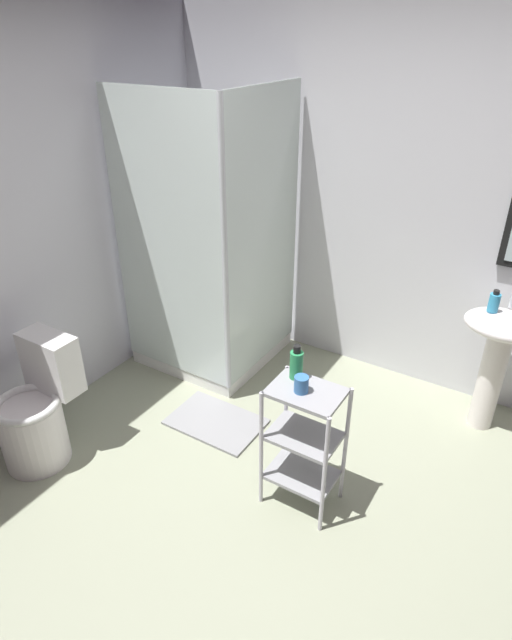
% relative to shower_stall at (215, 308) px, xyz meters
% --- Properties ---
extents(ground_plane, '(4.20, 4.20, 0.02)m').
position_rel_shower_stall_xyz_m(ground_plane, '(1.20, -1.22, -0.47)').
color(ground_plane, '#969B81').
extents(wall_back, '(4.20, 0.14, 2.50)m').
position_rel_shower_stall_xyz_m(wall_back, '(1.21, 0.63, 0.79)').
color(wall_back, silver).
rests_on(wall_back, ground_plane).
extents(shower_stall, '(0.92, 0.92, 2.00)m').
position_rel_shower_stall_xyz_m(shower_stall, '(0.00, 0.00, 0.00)').
color(shower_stall, white).
rests_on(shower_stall, ground_plane).
extents(pedestal_sink, '(0.46, 0.37, 0.81)m').
position_rel_shower_stall_xyz_m(pedestal_sink, '(1.90, 0.30, 0.12)').
color(pedestal_sink, white).
rests_on(pedestal_sink, ground_plane).
extents(sink_faucet, '(0.03, 0.03, 0.10)m').
position_rel_shower_stall_xyz_m(sink_faucet, '(1.90, 0.42, 0.40)').
color(sink_faucet, silver).
rests_on(sink_faucet, pedestal_sink).
extents(toilet, '(0.37, 0.49, 0.76)m').
position_rel_shower_stall_xyz_m(toilet, '(-0.28, -1.39, -0.15)').
color(toilet, white).
rests_on(toilet, ground_plane).
extents(storage_cart, '(0.38, 0.28, 0.74)m').
position_rel_shower_stall_xyz_m(storage_cart, '(1.20, -0.89, -0.03)').
color(storage_cart, silver).
rests_on(storage_cart, ground_plane).
extents(hand_soap_bottle, '(0.06, 0.06, 0.14)m').
position_rel_shower_stall_xyz_m(hand_soap_bottle, '(1.82, 0.31, 0.41)').
color(hand_soap_bottle, '#389ED1').
rests_on(hand_soap_bottle, pedestal_sink).
extents(body_wash_bottle_green, '(0.07, 0.07, 0.19)m').
position_rel_shower_stall_xyz_m(body_wash_bottle_green, '(1.10, -0.82, 0.36)').
color(body_wash_bottle_green, '#2B9253').
rests_on(body_wash_bottle_green, storage_cart).
extents(rinse_cup, '(0.07, 0.07, 0.09)m').
position_rel_shower_stall_xyz_m(rinse_cup, '(1.18, -0.91, 0.32)').
color(rinse_cup, '#3870B2').
rests_on(rinse_cup, storage_cart).
extents(bath_mat, '(0.60, 0.40, 0.02)m').
position_rel_shower_stall_xyz_m(bath_mat, '(0.43, -0.62, -0.45)').
color(bath_mat, gray).
rests_on(bath_mat, ground_plane).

